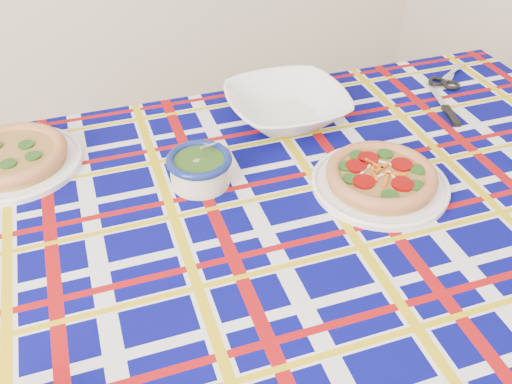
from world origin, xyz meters
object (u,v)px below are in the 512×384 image
serving_bowl (287,106)px  dining_table (292,236)px  pesto_bowl (200,167)px  main_focaccia_plate (381,176)px

serving_bowl → dining_table: bearing=-121.5°
dining_table → serving_bowl: (0.17, 0.28, 0.11)m
dining_table → pesto_bowl: (-0.12, 0.17, 0.12)m
dining_table → serving_bowl: size_ratio=6.20×
main_focaccia_plate → serving_bowl: size_ratio=1.02×
main_focaccia_plate → pesto_bowl: bearing=146.3°
main_focaccia_plate → dining_table: bearing=168.9°
dining_table → main_focaccia_plate: bearing=1.7°
pesto_bowl → serving_bowl: (0.29, 0.12, -0.00)m
main_focaccia_plate → pesto_bowl: size_ratio=2.15×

